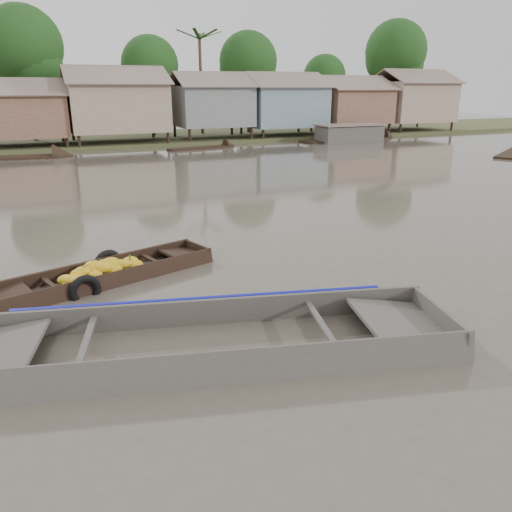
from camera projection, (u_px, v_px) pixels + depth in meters
name	position (u px, v px, depth m)	size (l,w,h in m)	color
ground	(244.00, 313.00, 9.34)	(120.00, 120.00, 0.00)	#534C40
riverbank	(119.00, 100.00, 37.12)	(120.00, 12.47, 10.22)	#384723
banana_boat	(102.00, 275.00, 10.84)	(5.10, 2.61, 0.71)	black
viewer_boat	(209.00, 347.00, 7.97)	(8.23, 3.99, 0.64)	#46403B
distant_boats	(285.00, 143.00, 35.28)	(46.55, 15.03, 1.38)	black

